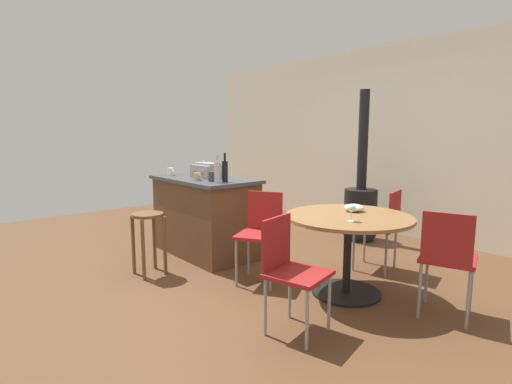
{
  "coord_description": "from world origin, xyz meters",
  "views": [
    {
      "loc": [
        3.06,
        -2.48,
        1.47
      ],
      "look_at": [
        -0.02,
        0.15,
        0.85
      ],
      "focal_mm": 27.86,
      "sensor_mm": 36.0,
      "label": 1
    }
  ],
  "objects_px": {
    "wooden_stool": "(148,231)",
    "bottle_0": "(225,171)",
    "cup_0": "(213,176)",
    "wine_glass": "(351,209)",
    "folding_chair_far": "(382,223)",
    "bottle_1": "(204,167)",
    "cup_2": "(197,177)",
    "kitchen_island": "(205,216)",
    "wood_stove": "(360,204)",
    "dining_table": "(348,234)",
    "folding_chair_left": "(261,229)",
    "toolbox": "(207,171)",
    "folding_chair_right": "(290,266)",
    "serving_bowl": "(354,208)",
    "cup_1": "(171,172)",
    "folding_chair_near": "(447,255)",
    "bottle_2": "(217,172)"
  },
  "relations": [
    {
      "from": "kitchen_island",
      "to": "bottle_1",
      "type": "bearing_deg",
      "value": 145.92
    },
    {
      "from": "wood_stove",
      "to": "toolbox",
      "type": "xyz_separation_m",
      "value": [
        -0.83,
        -1.92,
        0.51
      ]
    },
    {
      "from": "folding_chair_right",
      "to": "serving_bowl",
      "type": "height_order",
      "value": "folding_chair_right"
    },
    {
      "from": "wine_glass",
      "to": "cup_2",
      "type": "bearing_deg",
      "value": -170.02
    },
    {
      "from": "bottle_1",
      "to": "bottle_2",
      "type": "bearing_deg",
      "value": -22.9
    },
    {
      "from": "wood_stove",
      "to": "bottle_1",
      "type": "relative_size",
      "value": 7.8
    },
    {
      "from": "folding_chair_left",
      "to": "bottle_1",
      "type": "distance_m",
      "value": 1.42
    },
    {
      "from": "folding_chair_right",
      "to": "bottle_2",
      "type": "distance_m",
      "value": 1.66
    },
    {
      "from": "folding_chair_right",
      "to": "cup_0",
      "type": "xyz_separation_m",
      "value": [
        -1.65,
        0.46,
        0.48
      ]
    },
    {
      "from": "dining_table",
      "to": "folding_chair_far",
      "type": "bearing_deg",
      "value": 99.94
    },
    {
      "from": "folding_chair_right",
      "to": "cup_2",
      "type": "bearing_deg",
      "value": 168.53
    },
    {
      "from": "wooden_stool",
      "to": "folding_chair_far",
      "type": "height_order",
      "value": "folding_chair_far"
    },
    {
      "from": "kitchen_island",
      "to": "folding_chair_far",
      "type": "xyz_separation_m",
      "value": [
        1.73,
        1.08,
        0.05
      ]
    },
    {
      "from": "bottle_1",
      "to": "cup_1",
      "type": "bearing_deg",
      "value": -127.47
    },
    {
      "from": "folding_chair_near",
      "to": "bottle_1",
      "type": "distance_m",
      "value": 2.94
    },
    {
      "from": "dining_table",
      "to": "serving_bowl",
      "type": "bearing_deg",
      "value": 112.45
    },
    {
      "from": "kitchen_island",
      "to": "wood_stove",
      "type": "bearing_deg",
      "value": 66.55
    },
    {
      "from": "folding_chair_far",
      "to": "cup_2",
      "type": "xyz_separation_m",
      "value": [
        -1.55,
        -1.29,
        0.46
      ]
    },
    {
      "from": "folding_chair_near",
      "to": "wooden_stool",
      "type": "bearing_deg",
      "value": -151.53
    },
    {
      "from": "folding_chair_right",
      "to": "cup_2",
      "type": "relative_size",
      "value": 7.61
    },
    {
      "from": "cup_2",
      "to": "folding_chair_far",
      "type": "bearing_deg",
      "value": 39.84
    },
    {
      "from": "folding_chair_right",
      "to": "bottle_0",
      "type": "relative_size",
      "value": 2.68
    },
    {
      "from": "folding_chair_right",
      "to": "bottle_0",
      "type": "height_order",
      "value": "bottle_0"
    },
    {
      "from": "folding_chair_far",
      "to": "toolbox",
      "type": "distance_m",
      "value": 2.07
    },
    {
      "from": "folding_chair_near",
      "to": "toolbox",
      "type": "relative_size",
      "value": 2.38
    },
    {
      "from": "folding_chair_left",
      "to": "dining_table",
      "type": "bearing_deg",
      "value": 25.59
    },
    {
      "from": "wood_stove",
      "to": "cup_2",
      "type": "relative_size",
      "value": 18.05
    },
    {
      "from": "dining_table",
      "to": "folding_chair_far",
      "type": "relative_size",
      "value": 1.3
    },
    {
      "from": "folding_chair_left",
      "to": "bottle_0",
      "type": "height_order",
      "value": "bottle_0"
    },
    {
      "from": "wooden_stool",
      "to": "serving_bowl",
      "type": "bearing_deg",
      "value": 40.25
    },
    {
      "from": "cup_0",
      "to": "wine_glass",
      "type": "relative_size",
      "value": 0.87
    },
    {
      "from": "cup_0",
      "to": "cup_1",
      "type": "distance_m",
      "value": 0.82
    },
    {
      "from": "folding_chair_right",
      "to": "serving_bowl",
      "type": "bearing_deg",
      "value": 101.34
    },
    {
      "from": "folding_chair_far",
      "to": "cup_0",
      "type": "distance_m",
      "value": 1.89
    },
    {
      "from": "wooden_stool",
      "to": "bottle_0",
      "type": "xyz_separation_m",
      "value": [
        0.27,
        0.78,
        0.59
      ]
    },
    {
      "from": "folding_chair_far",
      "to": "bottle_2",
      "type": "relative_size",
      "value": 2.88
    },
    {
      "from": "kitchen_island",
      "to": "folding_chair_left",
      "type": "relative_size",
      "value": 1.55
    },
    {
      "from": "dining_table",
      "to": "cup_0",
      "type": "height_order",
      "value": "cup_0"
    },
    {
      "from": "kitchen_island",
      "to": "dining_table",
      "type": "bearing_deg",
      "value": 9.06
    },
    {
      "from": "wooden_stool",
      "to": "folding_chair_left",
      "type": "height_order",
      "value": "folding_chair_left"
    },
    {
      "from": "cup_0",
      "to": "serving_bowl",
      "type": "distance_m",
      "value": 1.57
    },
    {
      "from": "kitchen_island",
      "to": "wine_glass",
      "type": "relative_size",
      "value": 9.48
    },
    {
      "from": "folding_chair_near",
      "to": "bottle_1",
      "type": "height_order",
      "value": "bottle_1"
    },
    {
      "from": "kitchen_island",
      "to": "cup_0",
      "type": "height_order",
      "value": "cup_0"
    },
    {
      "from": "dining_table",
      "to": "folding_chair_near",
      "type": "xyz_separation_m",
      "value": [
        0.8,
        0.18,
        -0.04
      ]
    },
    {
      "from": "folding_chair_far",
      "to": "cup_2",
      "type": "height_order",
      "value": "cup_2"
    },
    {
      "from": "cup_1",
      "to": "dining_table",
      "type": "bearing_deg",
      "value": 11.83
    },
    {
      "from": "dining_table",
      "to": "bottle_1",
      "type": "relative_size",
      "value": 4.37
    },
    {
      "from": "bottle_1",
      "to": "cup_2",
      "type": "relative_size",
      "value": 2.31
    },
    {
      "from": "serving_bowl",
      "to": "folding_chair_near",
      "type": "bearing_deg",
      "value": 0.05
    }
  ]
}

